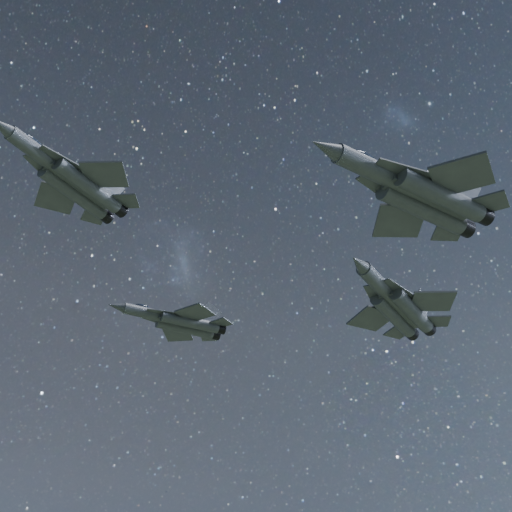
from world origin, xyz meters
TOP-DOWN VIEW (x-y plane):
  - jet_lead at (-16.30, 6.09)m, footprint 15.41×10.29m
  - jet_left at (6.05, 24.29)m, footprint 15.37×10.56m
  - jet_right at (6.97, -12.98)m, footprint 19.37×13.65m
  - jet_slot at (18.40, 0.44)m, footprint 17.75×11.83m

SIDE VIEW (x-z plane):
  - jet_slot at x=18.40m, z-range 136.25..140.76m
  - jet_right at x=6.97m, z-range 136.83..141.73m
  - jet_lead at x=-16.30m, z-range 139.79..143.69m
  - jet_left at x=6.05m, z-range 140.91..144.76m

